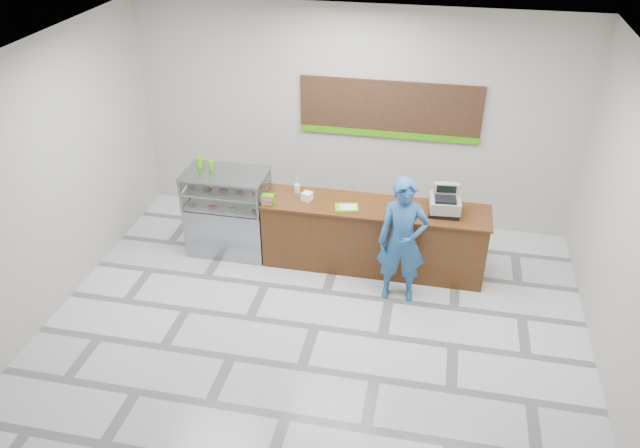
% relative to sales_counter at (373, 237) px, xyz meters
% --- Properties ---
extents(floor, '(7.00, 7.00, 0.00)m').
position_rel_sales_counter_xyz_m(floor, '(-0.55, -1.55, -0.52)').
color(floor, silver).
rests_on(floor, ground).
extents(back_wall, '(7.00, 0.00, 7.00)m').
position_rel_sales_counter_xyz_m(back_wall, '(-0.55, 1.45, 1.23)').
color(back_wall, '#BAB4AB').
rests_on(back_wall, floor).
extents(ceiling, '(7.00, 7.00, 0.00)m').
position_rel_sales_counter_xyz_m(ceiling, '(-0.55, -1.55, 2.98)').
color(ceiling, silver).
rests_on(ceiling, back_wall).
extents(sales_counter, '(3.26, 0.76, 1.03)m').
position_rel_sales_counter_xyz_m(sales_counter, '(0.00, 0.00, 0.00)').
color(sales_counter, '#5A3213').
rests_on(sales_counter, floor).
extents(display_case, '(1.22, 0.72, 1.33)m').
position_rel_sales_counter_xyz_m(display_case, '(-2.22, -0.00, 0.16)').
color(display_case, gray).
rests_on(display_case, floor).
extents(menu_board, '(2.80, 0.06, 0.90)m').
position_rel_sales_counter_xyz_m(menu_board, '(-0.00, 1.41, 1.42)').
color(menu_board, black).
rests_on(menu_board, back_wall).
extents(cash_register, '(0.45, 0.47, 0.39)m').
position_rel_sales_counter_xyz_m(cash_register, '(0.96, 0.02, 0.66)').
color(cash_register, black).
rests_on(cash_register, sales_counter).
extents(card_terminal, '(0.10, 0.16, 0.04)m').
position_rel_sales_counter_xyz_m(card_terminal, '(1.17, 0.06, 0.53)').
color(card_terminal, black).
rests_on(card_terminal, sales_counter).
extents(serving_tray, '(0.38, 0.31, 0.02)m').
position_rel_sales_counter_xyz_m(serving_tray, '(-0.38, -0.14, 0.52)').
color(serving_tray, '#4DCD0A').
rests_on(serving_tray, sales_counter).
extents(napkin_box, '(0.17, 0.17, 0.12)m').
position_rel_sales_counter_xyz_m(napkin_box, '(-0.99, -0.02, 0.57)').
color(napkin_box, white).
rests_on(napkin_box, sales_counter).
extents(straw_cup, '(0.09, 0.09, 0.13)m').
position_rel_sales_counter_xyz_m(straw_cup, '(-1.18, 0.18, 0.58)').
color(straw_cup, silver).
rests_on(straw_cup, sales_counter).
extents(promo_box, '(0.18, 0.12, 0.16)m').
position_rel_sales_counter_xyz_m(promo_box, '(-1.50, -0.27, 0.59)').
color(promo_box, '#409B0B').
rests_on(promo_box, sales_counter).
extents(donut_decal, '(0.15, 0.15, 0.00)m').
position_rel_sales_counter_xyz_m(donut_decal, '(0.24, -0.02, 0.52)').
color(donut_decal, '#D55275').
rests_on(donut_decal, sales_counter).
extents(green_cup_left, '(0.10, 0.10, 0.16)m').
position_rel_sales_counter_xyz_m(green_cup_left, '(-2.64, 0.10, 0.89)').
color(green_cup_left, '#409B0B').
rests_on(green_cup_left, display_case).
extents(green_cup_right, '(0.08, 0.08, 0.13)m').
position_rel_sales_counter_xyz_m(green_cup_right, '(-2.46, 0.09, 0.88)').
color(green_cup_right, '#409B0B').
rests_on(green_cup_right, display_case).
extents(customer, '(0.69, 0.47, 1.81)m').
position_rel_sales_counter_xyz_m(customer, '(0.45, -0.64, 0.39)').
color(customer, '#24578E').
rests_on(customer, floor).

